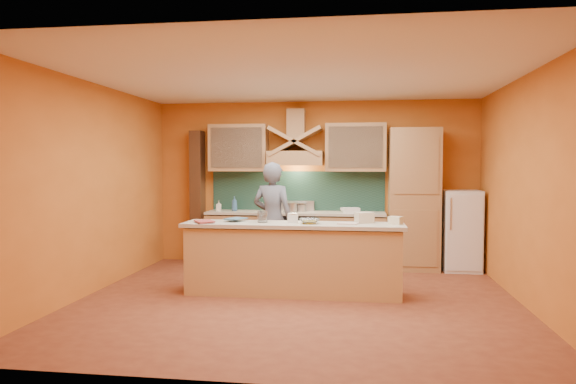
# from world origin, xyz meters

# --- Properties ---
(floor) EXTENTS (5.50, 5.00, 0.01)m
(floor) POSITION_xyz_m (0.00, 0.00, 0.00)
(floor) COLOR brown
(floor) RESTS_ON ground
(ceiling) EXTENTS (5.50, 5.00, 0.01)m
(ceiling) POSITION_xyz_m (0.00, 0.00, 2.80)
(ceiling) COLOR white
(ceiling) RESTS_ON wall_back
(wall_back) EXTENTS (5.50, 0.02, 2.80)m
(wall_back) POSITION_xyz_m (0.00, 2.50, 1.40)
(wall_back) COLOR orange
(wall_back) RESTS_ON floor
(wall_front) EXTENTS (5.50, 0.02, 2.80)m
(wall_front) POSITION_xyz_m (0.00, -2.50, 1.40)
(wall_front) COLOR orange
(wall_front) RESTS_ON floor
(wall_left) EXTENTS (0.02, 5.00, 2.80)m
(wall_left) POSITION_xyz_m (-2.75, 0.00, 1.40)
(wall_left) COLOR orange
(wall_left) RESTS_ON floor
(wall_right) EXTENTS (0.02, 5.00, 2.80)m
(wall_right) POSITION_xyz_m (2.75, 0.00, 1.40)
(wall_right) COLOR orange
(wall_right) RESTS_ON floor
(base_cabinet_left) EXTENTS (1.10, 0.60, 0.86)m
(base_cabinet_left) POSITION_xyz_m (-1.25, 2.20, 0.43)
(base_cabinet_left) COLOR #B08050
(base_cabinet_left) RESTS_ON floor
(base_cabinet_right) EXTENTS (1.10, 0.60, 0.86)m
(base_cabinet_right) POSITION_xyz_m (0.65, 2.20, 0.43)
(base_cabinet_right) COLOR #B08050
(base_cabinet_right) RESTS_ON floor
(counter_top) EXTENTS (3.00, 0.62, 0.04)m
(counter_top) POSITION_xyz_m (-0.30, 2.20, 0.90)
(counter_top) COLOR beige
(counter_top) RESTS_ON base_cabinet_left
(stove) EXTENTS (0.60, 0.58, 0.90)m
(stove) POSITION_xyz_m (-0.30, 2.20, 0.45)
(stove) COLOR black
(stove) RESTS_ON floor
(backsplash) EXTENTS (3.00, 0.03, 0.70)m
(backsplash) POSITION_xyz_m (-0.30, 2.48, 1.25)
(backsplash) COLOR #18352D
(backsplash) RESTS_ON wall_back
(range_hood) EXTENTS (0.92, 0.50, 0.24)m
(range_hood) POSITION_xyz_m (-0.30, 2.25, 1.82)
(range_hood) COLOR #B08050
(range_hood) RESTS_ON wall_back
(hood_chimney) EXTENTS (0.30, 0.30, 0.50)m
(hood_chimney) POSITION_xyz_m (-0.30, 2.35, 2.40)
(hood_chimney) COLOR #B08050
(hood_chimney) RESTS_ON wall_back
(upper_cabinet_left) EXTENTS (1.00, 0.35, 0.80)m
(upper_cabinet_left) POSITION_xyz_m (-1.30, 2.33, 2.00)
(upper_cabinet_left) COLOR #B08050
(upper_cabinet_left) RESTS_ON wall_back
(upper_cabinet_right) EXTENTS (1.00, 0.35, 0.80)m
(upper_cabinet_right) POSITION_xyz_m (0.70, 2.33, 2.00)
(upper_cabinet_right) COLOR #B08050
(upper_cabinet_right) RESTS_ON wall_back
(pantry_column) EXTENTS (0.80, 0.60, 2.30)m
(pantry_column) POSITION_xyz_m (1.65, 2.20, 1.15)
(pantry_column) COLOR #B08050
(pantry_column) RESTS_ON floor
(fridge) EXTENTS (0.58, 0.60, 1.30)m
(fridge) POSITION_xyz_m (2.40, 2.20, 0.65)
(fridge) COLOR white
(fridge) RESTS_ON floor
(trim_column_left) EXTENTS (0.20, 0.30, 2.30)m
(trim_column_left) POSITION_xyz_m (-2.05, 2.35, 1.15)
(trim_column_left) COLOR #472816
(trim_column_left) RESTS_ON floor
(island_body) EXTENTS (2.80, 0.55, 0.88)m
(island_body) POSITION_xyz_m (-0.10, 0.30, 0.44)
(island_body) COLOR tan
(island_body) RESTS_ON floor
(island_top) EXTENTS (2.90, 0.62, 0.05)m
(island_top) POSITION_xyz_m (-0.10, 0.30, 0.92)
(island_top) COLOR beige
(island_top) RESTS_ON island_body
(person) EXTENTS (0.72, 0.56, 1.75)m
(person) POSITION_xyz_m (-0.54, 1.32, 0.88)
(person) COLOR slate
(person) RESTS_ON floor
(pot_large) EXTENTS (0.27, 0.27, 0.18)m
(pot_large) POSITION_xyz_m (-0.38, 2.14, 0.99)
(pot_large) COLOR #B7B5BD
(pot_large) RESTS_ON stove
(pot_small) EXTENTS (0.23, 0.23, 0.14)m
(pot_small) POSITION_xyz_m (-0.22, 2.30, 0.97)
(pot_small) COLOR #BCBCC3
(pot_small) RESTS_ON stove
(soap_bottle_a) EXTENTS (0.09, 0.09, 0.18)m
(soap_bottle_a) POSITION_xyz_m (-1.62, 2.18, 1.01)
(soap_bottle_a) COLOR silver
(soap_bottle_a) RESTS_ON counter_top
(soap_bottle_b) EXTENTS (0.13, 0.13, 0.25)m
(soap_bottle_b) POSITION_xyz_m (-1.36, 2.22, 1.05)
(soap_bottle_b) COLOR #325A89
(soap_bottle_b) RESTS_ON counter_top
(bowl_back) EXTENTS (0.25, 0.25, 0.07)m
(bowl_back) POSITION_xyz_m (0.57, 2.25, 0.96)
(bowl_back) COLOR white
(bowl_back) RESTS_ON counter_top
(dish_rack) EXTENTS (0.28, 0.24, 0.09)m
(dish_rack) POSITION_xyz_m (0.64, 2.07, 0.96)
(dish_rack) COLOR white
(dish_rack) RESTS_ON counter_top
(book_lower) EXTENTS (0.34, 0.37, 0.03)m
(book_lower) POSITION_xyz_m (-1.36, 0.13, 0.96)
(book_lower) COLOR #A63D3B
(book_lower) RESTS_ON island_top
(book_upper) EXTENTS (0.31, 0.35, 0.02)m
(book_upper) POSITION_xyz_m (-0.99, 0.45, 0.98)
(book_upper) COLOR #3C6686
(book_upper) RESTS_ON island_top
(jar_large) EXTENTS (0.17, 0.17, 0.15)m
(jar_large) POSITION_xyz_m (-0.52, 0.37, 1.02)
(jar_large) COLOR white
(jar_large) RESTS_ON island_top
(jar_small) EXTENTS (0.16, 0.16, 0.14)m
(jar_small) POSITION_xyz_m (-0.50, 0.31, 1.02)
(jar_small) COLOR silver
(jar_small) RESTS_ON island_top
(kitchen_scale) EXTENTS (0.16, 0.16, 0.11)m
(kitchen_scale) POSITION_xyz_m (-0.11, 0.36, 1.00)
(kitchen_scale) COLOR white
(kitchen_scale) RESTS_ON island_top
(mixing_bowl) EXTENTS (0.31, 0.31, 0.07)m
(mixing_bowl) POSITION_xyz_m (0.12, 0.27, 0.98)
(mixing_bowl) COLOR white
(mixing_bowl) RESTS_ON island_top
(cloth) EXTENTS (0.28, 0.23, 0.02)m
(cloth) POSITION_xyz_m (0.62, 0.28, 0.95)
(cloth) COLOR beige
(cloth) RESTS_ON island_top
(grocery_bag_a) EXTENTS (0.26, 0.24, 0.14)m
(grocery_bag_a) POSITION_xyz_m (0.83, 0.45, 1.01)
(grocery_bag_a) COLOR beige
(grocery_bag_a) RESTS_ON island_top
(grocery_bag_b) EXTENTS (0.20, 0.19, 0.10)m
(grocery_bag_b) POSITION_xyz_m (1.23, 0.35, 0.99)
(grocery_bag_b) COLOR beige
(grocery_bag_b) RESTS_ON island_top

